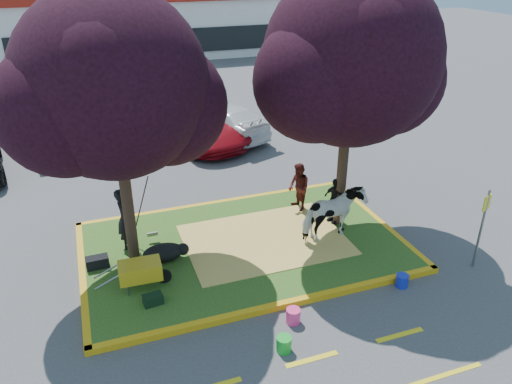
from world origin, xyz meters
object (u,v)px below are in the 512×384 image
object	(u,v)px
bucket_pink	(293,316)
bucket_green	(284,344)
bucket_blue	(402,281)
cow	(333,214)
wheelbarrow	(141,271)
handler	(125,218)
calf	(163,253)
car_silver	(51,136)
sign_post	(483,221)

from	to	relation	value
bucket_pink	bucket_green	bearing A→B (deg)	-125.72
bucket_blue	bucket_pink	bearing A→B (deg)	-174.36
cow	wheelbarrow	xyz separation A→B (m)	(-5.12, -0.46, -0.28)
handler	bucket_pink	size ratio (longest dim) A/B	4.97
calf	car_silver	distance (m)	9.60
car_silver	wheelbarrow	bearing A→B (deg)	96.00
sign_post	wheelbarrow	bearing A→B (deg)	147.94
wheelbarrow	car_silver	bearing A→B (deg)	103.65
handler	car_silver	size ratio (longest dim) A/B	0.43
sign_post	cow	bearing A→B (deg)	122.56
bucket_green	bucket_blue	world-z (taller)	bucket_green
cow	calf	bearing A→B (deg)	73.97
wheelbarrow	sign_post	size ratio (longest dim) A/B	0.81
bucket_green	wheelbarrow	bearing A→B (deg)	129.93
calf	sign_post	xyz separation A→B (m)	(7.29, -2.65, 0.92)
handler	car_silver	distance (m)	8.46
cow	bucket_pink	size ratio (longest dim) A/B	5.15
bucket_pink	calf	bearing A→B (deg)	126.01
handler	car_silver	world-z (taller)	handler
bucket_blue	wheelbarrow	bearing A→B (deg)	162.43
calf	wheelbarrow	size ratio (longest dim) A/B	0.59
bucket_green	cow	bearing A→B (deg)	49.97
sign_post	bucket_pink	world-z (taller)	sign_post
calf	bucket_blue	bearing A→B (deg)	-10.81
bucket_blue	car_silver	distance (m)	14.29
calf	bucket_green	size ratio (longest dim) A/B	3.10
handler	bucket_blue	size ratio (longest dim) A/B	5.27
cow	sign_post	bearing A→B (deg)	-137.73
cow	sign_post	xyz separation A→B (m)	(2.83, -2.19, 0.42)
handler	bucket_green	xyz separation A→B (m)	(2.46, -4.72, -0.81)
cow	bucket_blue	world-z (taller)	cow
bucket_pink	bucket_blue	size ratio (longest dim) A/B	1.06
cow	wheelbarrow	world-z (taller)	cow
bucket_green	sign_post	bearing A→B (deg)	11.05
sign_post	bucket_pink	distance (m)	5.22
bucket_green	bucket_pink	distance (m)	0.87
calf	bucket_blue	size ratio (longest dim) A/B	3.25
bucket_green	car_silver	world-z (taller)	car_silver
bucket_green	bucket_blue	size ratio (longest dim) A/B	1.05
wheelbarrow	calf	bearing A→B (deg)	56.76
cow	handler	xyz separation A→B (m)	(-5.21, 1.45, 0.10)
calf	bucket_green	bearing A→B (deg)	-48.10
calf	wheelbarrow	distance (m)	1.15
calf	sign_post	size ratio (longest dim) A/B	0.48
bucket_green	car_silver	bearing A→B (deg)	108.68
bucket_blue	calf	bearing A→B (deg)	151.76
car_silver	bucket_pink	bearing A→B (deg)	106.48
handler	sign_post	world-z (taller)	sign_post
handler	cow	bearing A→B (deg)	-97.81
calf	handler	size ratio (longest dim) A/B	0.62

